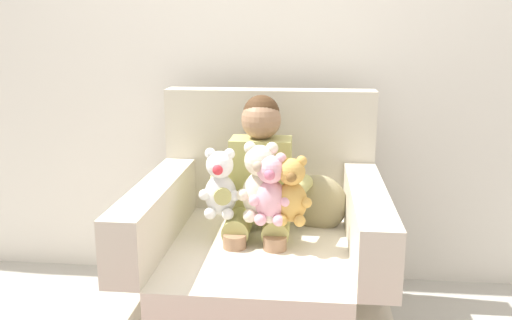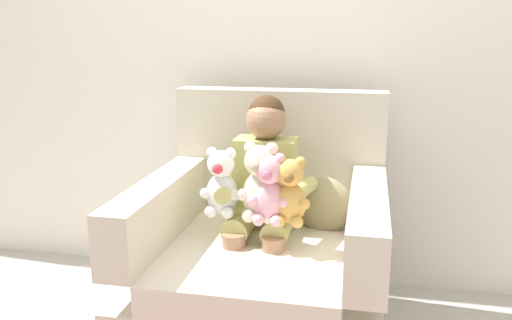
% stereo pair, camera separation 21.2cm
% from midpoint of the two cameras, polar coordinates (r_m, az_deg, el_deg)
% --- Properties ---
extents(back_wall, '(6.00, 0.10, 2.60)m').
position_cam_midpoint_polar(back_wall, '(2.81, 5.81, 13.21)').
color(back_wall, silver).
rests_on(back_wall, ground).
extents(armchair, '(0.99, 1.03, 1.04)m').
position_cam_midpoint_polar(armchair, '(2.37, 3.47, -11.04)').
color(armchair, beige).
rests_on(armchair, ground).
extents(seated_child, '(0.45, 0.39, 0.82)m').
position_cam_midpoint_polar(seated_child, '(2.29, 3.39, -2.58)').
color(seated_child, tan).
rests_on(seated_child, armchair).
extents(plush_cream, '(0.19, 0.15, 0.32)m').
position_cam_midpoint_polar(plush_cream, '(2.14, 3.35, -2.55)').
color(plush_cream, silver).
rests_on(plush_cream, armchair).
extents(plush_pink, '(0.17, 0.14, 0.28)m').
position_cam_midpoint_polar(plush_pink, '(2.10, 4.31, -3.27)').
color(plush_pink, '#EAA8BC').
rests_on(plush_pink, armchair).
extents(plush_honey, '(0.16, 0.13, 0.27)m').
position_cam_midpoint_polar(plush_honey, '(2.10, 6.51, -3.49)').
color(plush_honey, gold).
rests_on(plush_honey, armchair).
extents(plush_white, '(0.17, 0.14, 0.28)m').
position_cam_midpoint_polar(plush_white, '(2.19, -0.89, -2.56)').
color(plush_white, white).
rests_on(plush_white, armchair).
extents(throw_pillow, '(0.28, 0.16, 0.26)m').
position_cam_midpoint_polar(throw_pillow, '(2.40, 9.62, -4.78)').
color(throw_pillow, '#998C66').
rests_on(throw_pillow, armchair).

